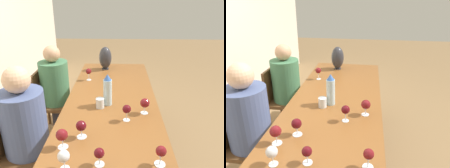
% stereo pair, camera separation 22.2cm
% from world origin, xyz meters
% --- Properties ---
extents(ground_plane, '(14.00, 14.00, 0.00)m').
position_xyz_m(ground_plane, '(0.00, 0.00, 0.00)').
color(ground_plane, olive).
extents(dining_table, '(2.44, 0.86, 0.76)m').
position_xyz_m(dining_table, '(0.00, 0.00, 0.69)').
color(dining_table, brown).
rests_on(dining_table, ground_plane).
extents(water_bottle, '(0.08, 0.08, 0.30)m').
position_xyz_m(water_bottle, '(-0.03, 0.03, 0.90)').
color(water_bottle, '#ADCCD6').
rests_on(water_bottle, dining_table).
extents(water_tumbler, '(0.07, 0.07, 0.09)m').
position_xyz_m(water_tumbler, '(-0.10, 0.10, 0.81)').
color(water_tumbler, silver).
rests_on(water_tumbler, dining_table).
extents(vase, '(0.16, 0.16, 0.30)m').
position_xyz_m(vase, '(0.98, 0.12, 0.92)').
color(vase, '#2D2D33').
rests_on(vase, dining_table).
extents(wine_glass_0, '(0.08, 0.08, 0.14)m').
position_xyz_m(wine_glass_0, '(-0.18, -0.29, 0.86)').
color(wine_glass_0, silver).
rests_on(wine_glass_0, dining_table).
extents(wine_glass_1, '(0.08, 0.08, 0.14)m').
position_xyz_m(wine_glass_1, '(-0.66, 0.30, 0.86)').
color(wine_glass_1, silver).
rests_on(wine_glass_1, dining_table).
extents(wine_glass_2, '(0.07, 0.07, 0.13)m').
position_xyz_m(wine_glass_2, '(-0.79, -0.32, 0.85)').
color(wine_glass_2, silver).
rests_on(wine_glass_2, dining_table).
extents(wine_glass_3, '(0.06, 0.06, 0.12)m').
position_xyz_m(wine_glass_3, '(-0.81, 0.04, 0.84)').
color(wine_glass_3, silver).
rests_on(wine_glass_3, dining_table).
extents(wine_glass_4, '(0.08, 0.08, 0.13)m').
position_xyz_m(wine_glass_4, '(-0.54, 0.19, 0.85)').
color(wine_glass_4, silver).
rests_on(wine_glass_4, dining_table).
extents(wine_glass_5, '(0.07, 0.07, 0.13)m').
position_xyz_m(wine_glass_5, '(-0.85, 0.24, 0.85)').
color(wine_glass_5, silver).
rests_on(wine_glass_5, dining_table).
extents(wine_glass_6, '(0.07, 0.07, 0.14)m').
position_xyz_m(wine_glass_6, '(0.57, 0.29, 0.87)').
color(wine_glass_6, silver).
rests_on(wine_glass_6, dining_table).
extents(wine_glass_7, '(0.07, 0.07, 0.14)m').
position_xyz_m(wine_glass_7, '(-0.30, -0.14, 0.86)').
color(wine_glass_7, silver).
rests_on(wine_glass_7, dining_table).
extents(chair_near, '(0.44, 0.44, 0.86)m').
position_xyz_m(chair_near, '(-0.31, 0.78, 0.47)').
color(chair_near, brown).
rests_on(chair_near, ground_plane).
extents(chair_far, '(0.44, 0.44, 0.86)m').
position_xyz_m(chair_far, '(0.59, 0.78, 0.47)').
color(chair_far, brown).
rests_on(chair_far, ground_plane).
extents(person_near, '(0.37, 0.37, 1.21)m').
position_xyz_m(person_near, '(-0.31, 0.70, 0.64)').
color(person_near, '#2D2D38').
rests_on(person_near, ground_plane).
extents(person_far, '(0.34, 0.34, 1.17)m').
position_xyz_m(person_far, '(0.59, 0.70, 0.62)').
color(person_far, '#2D2D38').
rests_on(person_far, ground_plane).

